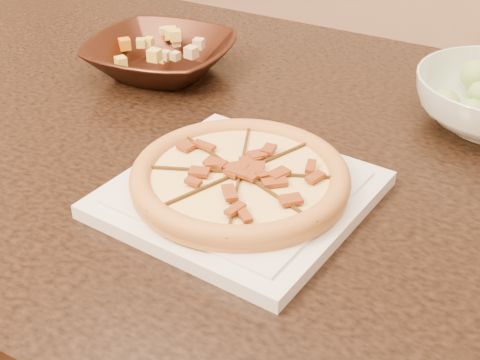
{
  "coord_description": "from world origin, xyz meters",
  "views": [
    {
      "loc": [
        0.35,
        -0.62,
        1.22
      ],
      "look_at": [
        0.06,
        -0.02,
        0.78
      ],
      "focal_mm": 50.0,
      "sensor_mm": 36.0,
      "label": 1
    }
  ],
  "objects": [
    {
      "name": "pizza",
      "position": [
        0.06,
        -0.02,
        0.78
      ],
      "size": [
        0.27,
        0.27,
        0.03
      ],
      "color": "#C87E3E",
      "rests_on": "plate"
    },
    {
      "name": "mixed_dish",
      "position": [
        -0.23,
        0.27,
        0.82
      ],
      "size": [
        0.09,
        0.11,
        0.03
      ],
      "color": "tan",
      "rests_on": "bronze_bowl"
    },
    {
      "name": "bronze_bowl",
      "position": [
        -0.23,
        0.27,
        0.78
      ],
      "size": [
        0.26,
        0.26,
        0.06
      ],
      "primitive_type": "imported",
      "rotation": [
        0.0,
        0.0,
        0.08
      ],
      "color": "#3A1E14",
      "rests_on": "dining_table"
    },
    {
      "name": "dining_table",
      "position": [
        -0.05,
        0.14,
        0.65
      ],
      "size": [
        1.51,
        1.02,
        0.75
      ],
      "color": "black",
      "rests_on": "floor"
    },
    {
      "name": "plate",
      "position": [
        0.06,
        -0.02,
        0.76
      ],
      "size": [
        0.32,
        0.32,
        0.02
      ],
      "color": "silver",
      "rests_on": "dining_table"
    }
  ]
}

